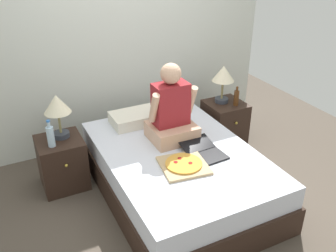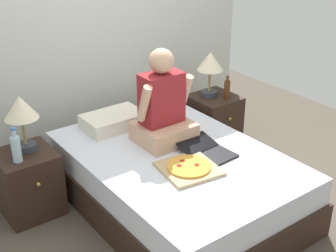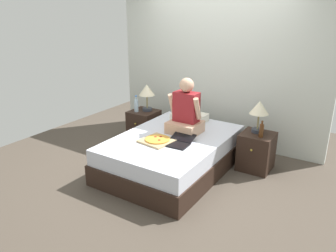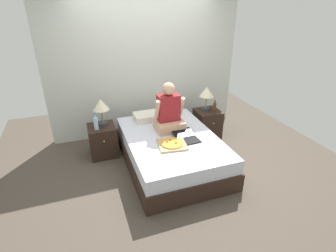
# 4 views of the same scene
# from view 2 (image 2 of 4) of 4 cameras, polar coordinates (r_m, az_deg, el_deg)

# --- Properties ---
(ground_plane) EXTENTS (5.61, 5.61, 0.00)m
(ground_plane) POSITION_cam_2_polar(r_m,az_deg,el_deg) (3.95, 0.93, -9.66)
(ground_plane) COLOR #4C4238
(wall_back) EXTENTS (3.61, 0.12, 2.50)m
(wall_back) POSITION_cam_2_polar(r_m,az_deg,el_deg) (4.50, -9.79, 12.00)
(wall_back) COLOR silver
(wall_back) RESTS_ON ground
(bed) EXTENTS (1.39, 2.00, 0.49)m
(bed) POSITION_cam_2_polar(r_m,az_deg,el_deg) (3.82, 0.96, -6.67)
(bed) COLOR black
(bed) RESTS_ON ground
(nightstand_left) EXTENTS (0.44, 0.47, 0.53)m
(nightstand_left) POSITION_cam_2_polar(r_m,az_deg,el_deg) (3.91, -16.64, -6.64)
(nightstand_left) COLOR black
(nightstand_left) RESTS_ON ground
(lamp_on_left_nightstand) EXTENTS (0.26, 0.26, 0.45)m
(lamp_on_left_nightstand) POSITION_cam_2_polar(r_m,az_deg,el_deg) (3.69, -17.49, 1.71)
(lamp_on_left_nightstand) COLOR #333842
(lamp_on_left_nightstand) RESTS_ON nightstand_left
(water_bottle) EXTENTS (0.07, 0.07, 0.28)m
(water_bottle) POSITION_cam_2_polar(r_m,az_deg,el_deg) (3.63, -18.03, -2.58)
(water_bottle) COLOR silver
(water_bottle) RESTS_ON nightstand_left
(nightstand_right) EXTENTS (0.44, 0.47, 0.53)m
(nightstand_right) POSITION_cam_2_polar(r_m,az_deg,el_deg) (4.80, 5.55, 0.66)
(nightstand_right) COLOR black
(nightstand_right) RESTS_ON ground
(lamp_on_right_nightstand) EXTENTS (0.26, 0.26, 0.45)m
(lamp_on_right_nightstand) POSITION_cam_2_polar(r_m,az_deg,el_deg) (4.60, 5.16, 7.48)
(lamp_on_right_nightstand) COLOR #333842
(lamp_on_right_nightstand) RESTS_ON nightstand_right
(beer_bottle) EXTENTS (0.06, 0.06, 0.23)m
(beer_bottle) POSITION_cam_2_polar(r_m,az_deg,el_deg) (4.64, 7.21, 4.51)
(beer_bottle) COLOR #512D14
(beer_bottle) RESTS_ON nightstand_right
(pillow) EXTENTS (0.52, 0.34, 0.12)m
(pillow) POSITION_cam_2_polar(r_m,az_deg,el_deg) (4.13, -6.67, 0.69)
(pillow) COLOR silver
(pillow) RESTS_ON bed
(person_seated) EXTENTS (0.47, 0.40, 0.78)m
(person_seated) POSITION_cam_2_polar(r_m,az_deg,el_deg) (3.77, -0.65, 2.18)
(person_seated) COLOR tan
(person_seated) RESTS_ON bed
(laptop) EXTENTS (0.34, 0.43, 0.07)m
(laptop) POSITION_cam_2_polar(r_m,az_deg,el_deg) (3.67, 4.97, -3.24)
(laptop) COLOR black
(laptop) RESTS_ON bed
(pizza_box) EXTENTS (0.45, 0.45, 0.04)m
(pizza_box) POSITION_cam_2_polar(r_m,az_deg,el_deg) (3.46, 2.56, -5.13)
(pizza_box) COLOR tan
(pizza_box) RESTS_ON bed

